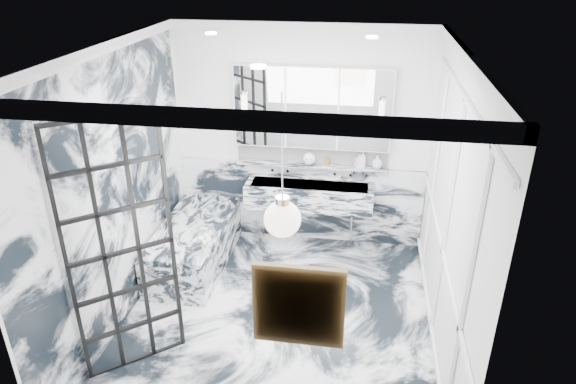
% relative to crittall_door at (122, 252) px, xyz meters
% --- Properties ---
extents(floor, '(3.60, 3.60, 0.00)m').
position_rel_crittall_door_xyz_m(floor, '(1.20, 0.77, -1.20)').
color(floor, silver).
rests_on(floor, ground).
extents(ceiling, '(3.60, 3.60, 0.00)m').
position_rel_crittall_door_xyz_m(ceiling, '(1.20, 0.77, 1.60)').
color(ceiling, white).
rests_on(ceiling, wall_back).
extents(wall_back, '(3.60, 0.00, 3.60)m').
position_rel_crittall_door_xyz_m(wall_back, '(1.20, 2.57, 0.20)').
color(wall_back, white).
rests_on(wall_back, floor).
extents(wall_front, '(3.60, 0.00, 3.60)m').
position_rel_crittall_door_xyz_m(wall_front, '(1.20, -1.03, 0.20)').
color(wall_front, white).
rests_on(wall_front, floor).
extents(wall_left, '(0.00, 3.60, 3.60)m').
position_rel_crittall_door_xyz_m(wall_left, '(-0.40, 0.77, 0.20)').
color(wall_left, white).
rests_on(wall_left, floor).
extents(wall_right, '(0.00, 3.60, 3.60)m').
position_rel_crittall_door_xyz_m(wall_right, '(2.80, 0.77, 0.20)').
color(wall_right, white).
rests_on(wall_right, floor).
extents(marble_clad_back, '(3.18, 0.05, 1.05)m').
position_rel_crittall_door_xyz_m(marble_clad_back, '(1.20, 2.55, -0.67)').
color(marble_clad_back, silver).
rests_on(marble_clad_back, floor).
extents(marble_clad_left, '(0.02, 3.56, 2.68)m').
position_rel_crittall_door_xyz_m(marble_clad_left, '(-0.39, 0.77, 0.14)').
color(marble_clad_left, silver).
rests_on(marble_clad_left, floor).
extents(panel_molding, '(0.03, 3.40, 2.30)m').
position_rel_crittall_door_xyz_m(panel_molding, '(2.78, 0.77, 0.10)').
color(panel_molding, white).
rests_on(panel_molding, floor).
extents(soap_bottle_a, '(0.11, 0.11, 0.22)m').
position_rel_crittall_door_xyz_m(soap_bottle_a, '(1.99, 2.48, -0.00)').
color(soap_bottle_a, '#8C5919').
rests_on(soap_bottle_a, ledge).
extents(soap_bottle_b, '(0.11, 0.11, 0.18)m').
position_rel_crittall_door_xyz_m(soap_bottle_b, '(1.94, 2.48, -0.02)').
color(soap_bottle_b, '#4C4C51').
rests_on(soap_bottle_b, ledge).
extents(soap_bottle_c, '(0.16, 0.16, 0.17)m').
position_rel_crittall_door_xyz_m(soap_bottle_c, '(2.17, 2.48, -0.02)').
color(soap_bottle_c, silver).
rests_on(soap_bottle_c, ledge).
extents(face_pot, '(0.16, 0.16, 0.16)m').
position_rel_crittall_door_xyz_m(face_pot, '(1.32, 2.48, -0.03)').
color(face_pot, white).
rests_on(face_pot, ledge).
extents(amber_bottle, '(0.04, 0.04, 0.10)m').
position_rel_crittall_door_xyz_m(amber_bottle, '(1.56, 2.48, -0.06)').
color(amber_bottle, '#8C5919').
rests_on(amber_bottle, ledge).
extents(flower_vase, '(0.08, 0.08, 0.12)m').
position_rel_crittall_door_xyz_m(flower_vase, '(0.38, 1.05, -0.59)').
color(flower_vase, silver).
rests_on(flower_vase, bathtub).
extents(crittall_door, '(0.71, 0.59, 2.40)m').
position_rel_crittall_door_xyz_m(crittall_door, '(0.00, 0.00, 0.00)').
color(crittall_door, black).
rests_on(crittall_door, floor).
extents(artwork, '(0.46, 0.04, 0.46)m').
position_rel_crittall_door_xyz_m(artwork, '(1.66, -0.99, 0.40)').
color(artwork, '#CF4515').
rests_on(artwork, wall_front).
extents(pendant_light, '(0.26, 0.26, 0.26)m').
position_rel_crittall_door_xyz_m(pendant_light, '(1.47, -0.39, 0.66)').
color(pendant_light, white).
rests_on(pendant_light, ceiling).
extents(trough_sink, '(1.60, 0.45, 0.30)m').
position_rel_crittall_door_xyz_m(trough_sink, '(1.35, 2.33, -0.47)').
color(trough_sink, silver).
rests_on(trough_sink, wall_back).
extents(ledge, '(1.90, 0.14, 0.04)m').
position_rel_crittall_door_xyz_m(ledge, '(1.35, 2.49, -0.13)').
color(ledge, silver).
rests_on(ledge, wall_back).
extents(subway_tile, '(1.90, 0.03, 0.23)m').
position_rel_crittall_door_xyz_m(subway_tile, '(1.35, 2.55, 0.01)').
color(subway_tile, white).
rests_on(subway_tile, wall_back).
extents(mirror_cabinet, '(1.90, 0.16, 1.00)m').
position_rel_crittall_door_xyz_m(mirror_cabinet, '(1.35, 2.50, 0.62)').
color(mirror_cabinet, white).
rests_on(mirror_cabinet, wall_back).
extents(sconce_left, '(0.07, 0.07, 0.40)m').
position_rel_crittall_door_xyz_m(sconce_left, '(0.53, 2.40, 0.58)').
color(sconce_left, white).
rests_on(sconce_left, mirror_cabinet).
extents(sconce_right, '(0.07, 0.07, 0.40)m').
position_rel_crittall_door_xyz_m(sconce_right, '(2.17, 2.40, 0.58)').
color(sconce_right, white).
rests_on(sconce_right, mirror_cabinet).
extents(bathtub, '(0.75, 1.65, 0.55)m').
position_rel_crittall_door_xyz_m(bathtub, '(0.02, 1.67, -0.92)').
color(bathtub, silver).
rests_on(bathtub, floor).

